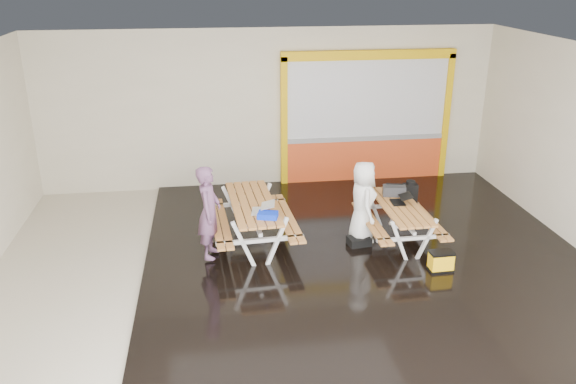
{
  "coord_description": "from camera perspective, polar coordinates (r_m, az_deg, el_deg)",
  "views": [
    {
      "loc": [
        -1.31,
        -8.51,
        4.72
      ],
      "look_at": [
        0.0,
        0.9,
        1.0
      ],
      "focal_mm": 36.33,
      "sensor_mm": 36.0,
      "label": 1
    }
  ],
  "objects": [
    {
      "name": "room",
      "position": [
        9.11,
        0.78,
        2.35
      ],
      "size": [
        10.02,
        8.02,
        3.52
      ],
      "color": "beige",
      "rests_on": "ground"
    },
    {
      "name": "deck",
      "position": [
        10.05,
        7.84,
        -6.69
      ],
      "size": [
        7.5,
        7.98,
        0.05
      ],
      "primitive_type": "cube",
      "color": "black",
      "rests_on": "room"
    },
    {
      "name": "kiosk",
      "position": [
        13.34,
        7.65,
        6.96
      ],
      "size": [
        3.88,
        0.16,
        3.0
      ],
      "color": "#E04B1D",
      "rests_on": "room"
    },
    {
      "name": "picnic_table_left",
      "position": [
        10.26,
        -3.45,
        -2.03
      ],
      "size": [
        1.57,
        2.22,
        0.85
      ],
      "color": "#C27B37",
      "rests_on": "deck"
    },
    {
      "name": "picnic_table_right",
      "position": [
        10.56,
        10.87,
        -2.15
      ],
      "size": [
        1.3,
        1.89,
        0.75
      ],
      "color": "#C27B37",
      "rests_on": "deck"
    },
    {
      "name": "person_left",
      "position": [
        9.75,
        -7.72,
        -1.97
      ],
      "size": [
        0.5,
        0.65,
        1.6
      ],
      "primitive_type": "imported",
      "rotation": [
        0.0,
        0.0,
        1.36
      ],
      "color": "#694465",
      "rests_on": "deck"
    },
    {
      "name": "person_right",
      "position": [
        10.42,
        7.33,
        -0.99
      ],
      "size": [
        0.48,
        0.74,
        1.5
      ],
      "primitive_type": "imported",
      "rotation": [
        0.0,
        0.0,
        1.58
      ],
      "color": "white",
      "rests_on": "deck"
    },
    {
      "name": "laptop_left",
      "position": [
        9.76,
        -2.53,
        -1.66
      ],
      "size": [
        0.43,
        0.4,
        0.16
      ],
      "color": "silver",
      "rests_on": "picnic_table_left"
    },
    {
      "name": "laptop_right",
      "position": [
        10.58,
        10.97,
        -0.79
      ],
      "size": [
        0.37,
        0.33,
        0.15
      ],
      "color": "black",
      "rests_on": "picnic_table_right"
    },
    {
      "name": "blue_pouch",
      "position": [
        9.53,
        -1.99,
        -2.28
      ],
      "size": [
        0.37,
        0.31,
        0.09
      ],
      "primitive_type": "cube",
      "rotation": [
        0.0,
        0.0,
        -0.28
      ],
      "color": "#0B2DDC",
      "rests_on": "picnic_table_left"
    },
    {
      "name": "toolbox",
      "position": [
        10.88,
        10.35,
        0.13
      ],
      "size": [
        0.45,
        0.29,
        0.24
      ],
      "color": "black",
      "rests_on": "picnic_table_right"
    },
    {
      "name": "backpack",
      "position": [
        11.32,
        11.85,
        -0.0
      ],
      "size": [
        0.27,
        0.18,
        0.45
      ],
      "color": "black",
      "rests_on": "picnic_table_right"
    },
    {
      "name": "dark_case",
      "position": [
        10.49,
        6.96,
        -4.77
      ],
      "size": [
        0.43,
        0.34,
        0.15
      ],
      "primitive_type": "cube",
      "rotation": [
        0.0,
        0.0,
        0.14
      ],
      "color": "black",
      "rests_on": "deck"
    },
    {
      "name": "fluke_bag",
      "position": [
        9.86,
        14.73,
        -6.59
      ],
      "size": [
        0.4,
        0.26,
        0.33
      ],
      "color": "black",
      "rests_on": "deck"
    }
  ]
}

